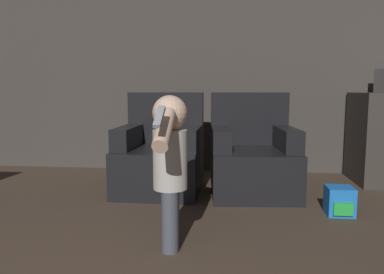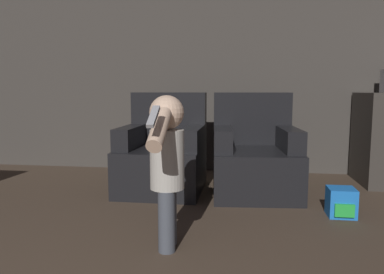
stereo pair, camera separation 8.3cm
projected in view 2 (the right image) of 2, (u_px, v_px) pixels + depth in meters
wall_back at (177, 62)px, 4.46m from camera, size 8.40×0.05×2.60m
armchair_left at (163, 156)px, 3.65m from camera, size 0.77×0.86×0.94m
armchair_right at (254, 159)px, 3.54m from camera, size 0.84×0.91×0.94m
person_toddler at (167, 160)px, 2.24m from camera, size 0.21×0.64×0.94m
toy_backpack at (341, 202)px, 2.88m from camera, size 0.20×0.21×0.22m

